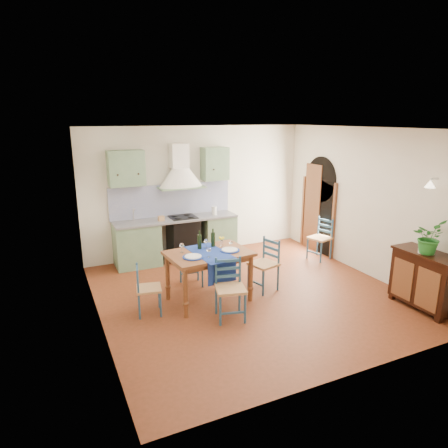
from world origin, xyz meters
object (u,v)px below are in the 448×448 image
at_px(potted_plant, 428,237).
at_px(chair_near, 230,288).
at_px(sideboard, 425,278).
at_px(dining_table, 209,258).

bearing_deg(potted_plant, chair_near, 160.99).
distance_m(chair_near, sideboard, 3.11).
distance_m(dining_table, chair_near, 0.74).
bearing_deg(potted_plant, sideboard, -4.68).
relative_size(dining_table, chair_near, 1.51).
distance_m(chair_near, potted_plant, 3.14).
xyz_separation_m(dining_table, chair_near, (0.05, -0.69, -0.27)).
bearing_deg(sideboard, chair_near, 161.22).
bearing_deg(chair_near, potted_plant, -19.01).
bearing_deg(sideboard, dining_table, 150.53).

